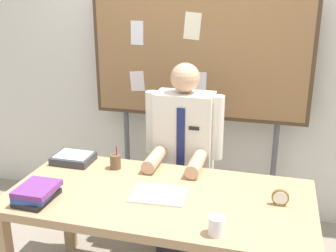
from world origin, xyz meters
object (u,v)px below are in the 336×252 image
desk (159,207)px  paper_tray (73,158)px  pen_holder (116,161)px  person (184,167)px  bulletin_board (199,60)px  coffee_mug (216,226)px  desk_clock (280,198)px  open_notebook (159,195)px  book_stack (37,193)px

desk → paper_tray: size_ratio=6.67×
pen_holder → paper_tray: 0.31m
desk → person: bearing=90.0°
bulletin_board → desk: bearing=-90.0°
coffee_mug → paper_tray: (-1.06, 0.60, -0.02)m
desk_clock → paper_tray: 1.37m
open_notebook → pen_holder: (-0.38, 0.28, 0.04)m
open_notebook → paper_tray: size_ratio=1.17×
person → book_stack: person is taller
open_notebook → coffee_mug: bearing=-38.7°
book_stack → desk_clock: 1.33m
desk → open_notebook: (0.00, -0.02, 0.09)m
desk → open_notebook: 0.09m
book_stack → paper_tray: book_stack is taller
open_notebook → pen_holder: pen_holder is taller
open_notebook → pen_holder: bearing=143.4°
book_stack → paper_tray: (-0.05, 0.53, -0.02)m
book_stack → desk: bearing=21.5°
desk → book_stack: (-0.63, -0.25, 0.13)m
book_stack → paper_tray: size_ratio=0.99×
person → desk_clock: 0.88m
bulletin_board → desk_clock: size_ratio=20.00×
bulletin_board → coffee_mug: 1.55m
desk → coffee_mug: bearing=-40.2°
paper_tray → bulletin_board: bearing=49.5°
bulletin_board → pen_holder: size_ratio=11.61×
bulletin_board → paper_tray: bearing=-130.5°
pen_holder → person: bearing=43.4°
person → open_notebook: bearing=-89.6°
desk → pen_holder: (-0.37, 0.26, 0.13)m
bulletin_board → paper_tray: size_ratio=7.14×
desk → person: person is taller
bulletin_board → pen_holder: (-0.37, -0.82, -0.55)m
coffee_mug → person: bearing=112.0°
person → desk_clock: size_ratio=15.11×
bulletin_board → paper_tray: 1.20m
open_notebook → desk_clock: bearing=6.2°
open_notebook → desk_clock: (0.66, 0.07, 0.04)m
person → desk_clock: bearing=-40.1°
open_notebook → person: bearing=90.4°
paper_tray → pen_holder: bearing=-3.3°
bulletin_board → open_notebook: (0.01, -1.10, -0.59)m
book_stack → coffee_mug: (1.01, -0.07, -0.00)m
desk → paper_tray: 0.75m
person → desk_clock: (0.67, -0.56, 0.14)m
book_stack → desk_clock: size_ratio=2.76×
open_notebook → coffee_mug: (0.37, -0.30, 0.04)m
person → bulletin_board: bulletin_board is taller
bulletin_board → desk_clock: 1.35m
bulletin_board → open_notebook: bearing=-89.7°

